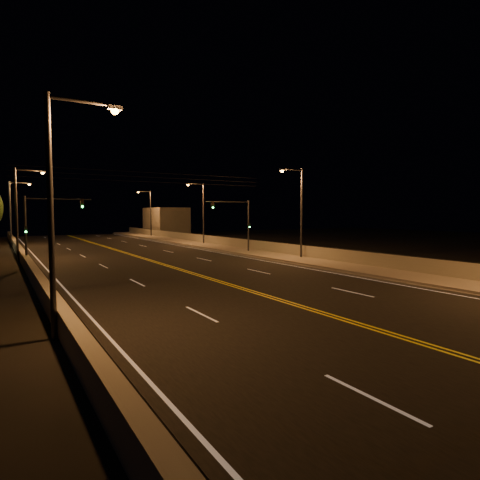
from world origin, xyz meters
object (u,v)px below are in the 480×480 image
streetlight_3 (149,210)px  streetlight_5 (20,207)px  streetlight_2 (201,209)px  streetlight_6 (13,209)px  traffic_signal_left (40,222)px  streetlight_1 (299,207)px  streetlight_4 (60,197)px  traffic_signal_right (240,220)px

streetlight_3 → streetlight_5: (-21.39, -28.59, 0.00)m
streetlight_2 → streetlight_3: same height
streetlight_2 → streetlight_3: 21.18m
streetlight_6 → traffic_signal_left: bearing=-87.0°
streetlight_2 → streetlight_6: bearing=155.5°
streetlight_1 → streetlight_2: bearing=90.0°
streetlight_3 → streetlight_5: size_ratio=1.00×
streetlight_1 → streetlight_4: same height
streetlight_6 → traffic_signal_right: 29.74m
streetlight_3 → traffic_signal_right: (-1.55, -33.53, -1.21)m
streetlight_3 → streetlight_6: bearing=-151.9°
traffic_signal_left → streetlight_4: bearing=-93.2°
streetlight_1 → streetlight_2: same height
streetlight_6 → traffic_signal_left: size_ratio=1.47×
streetlight_5 → streetlight_2: bearing=19.1°
streetlight_5 → streetlight_3: bearing=53.2°
traffic_signal_left → streetlight_1: bearing=-20.7°
streetlight_2 → streetlight_4: 39.50m
streetlight_1 → streetlight_6: (-21.39, 29.75, 0.00)m
streetlight_6 → traffic_signal_right: bearing=-48.1°
traffic_signal_right → traffic_signal_left: size_ratio=1.00×
streetlight_2 → traffic_signal_left: 23.74m
streetlight_6 → traffic_signal_right: size_ratio=1.47×
traffic_signal_right → streetlight_5: bearing=166.0°
streetlight_2 → streetlight_3: size_ratio=1.00×
streetlight_1 → streetlight_3: same height
streetlight_5 → streetlight_4: bearing=-90.0°
streetlight_3 → streetlight_6: (-21.39, -11.41, 0.00)m
streetlight_3 → streetlight_4: 58.44m
streetlight_3 → traffic_signal_right: 33.59m
streetlight_5 → traffic_signal_right: bearing=-14.0°
streetlight_4 → streetlight_6: size_ratio=1.00×
streetlight_2 → streetlight_6: (-21.39, 9.77, 0.00)m
streetlight_4 → streetlight_3: bearing=68.5°
streetlight_4 → streetlight_5: same height
streetlight_3 → traffic_signal_right: bearing=-92.6°
traffic_signal_right → streetlight_1: bearing=-78.5°
streetlight_1 → traffic_signal_right: size_ratio=1.47×
streetlight_4 → streetlight_6: bearing=90.0°
traffic_signal_right → streetlight_4: bearing=-133.6°
streetlight_3 → traffic_signal_right: size_ratio=1.47×
streetlight_4 → streetlight_2: bearing=57.2°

